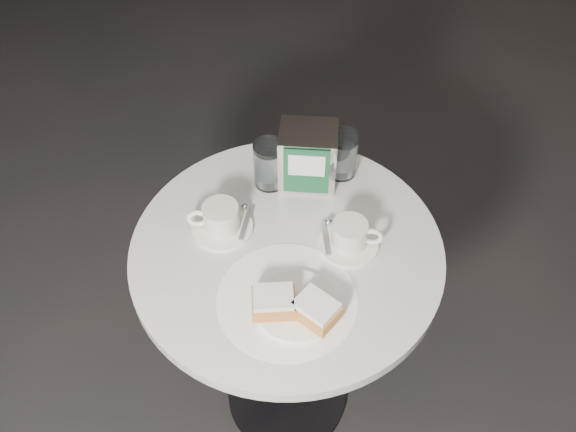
# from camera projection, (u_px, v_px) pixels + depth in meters

# --- Properties ---
(ground) EXTENTS (7.00, 7.00, 0.00)m
(ground) POSITION_uv_depth(u_px,v_px,m) (287.00, 395.00, 1.99)
(ground) COLOR black
(ground) RESTS_ON ground
(cafe_table) EXTENTS (0.70, 0.70, 0.74)m
(cafe_table) POSITION_uv_depth(u_px,v_px,m) (287.00, 297.00, 1.57)
(cafe_table) COLOR black
(cafe_table) RESTS_ON ground
(sugar_spill) EXTENTS (0.38, 0.38, 0.00)m
(sugar_spill) POSITION_uv_depth(u_px,v_px,m) (287.00, 299.00, 1.33)
(sugar_spill) COLOR white
(sugar_spill) RESTS_ON cafe_table
(beignet_plate) EXTENTS (0.20, 0.19, 0.06)m
(beignet_plate) POSITION_uv_depth(u_px,v_px,m) (295.00, 306.00, 1.30)
(beignet_plate) COLOR white
(beignet_plate) RESTS_ON cafe_table
(coffee_cup_left) EXTENTS (0.17, 0.17, 0.07)m
(coffee_cup_left) POSITION_uv_depth(u_px,v_px,m) (221.00, 220.00, 1.44)
(coffee_cup_left) COLOR white
(coffee_cup_left) RESTS_ON cafe_table
(coffee_cup_right) EXTENTS (0.14, 0.14, 0.07)m
(coffee_cup_right) POSITION_uv_depth(u_px,v_px,m) (350.00, 236.00, 1.41)
(coffee_cup_right) COLOR white
(coffee_cup_right) RESTS_ON cafe_table
(water_glass_left) EXTENTS (0.09, 0.09, 0.12)m
(water_glass_left) POSITION_uv_depth(u_px,v_px,m) (269.00, 165.00, 1.51)
(water_glass_left) COLOR silver
(water_glass_left) RESTS_ON cafe_table
(water_glass_right) EXTENTS (0.09, 0.09, 0.12)m
(water_glass_right) POSITION_uv_depth(u_px,v_px,m) (343.00, 155.00, 1.54)
(water_glass_right) COLOR silver
(water_glass_right) RESTS_ON cafe_table
(napkin_dispenser) EXTENTS (0.14, 0.12, 0.16)m
(napkin_dispenser) POSITION_uv_depth(u_px,v_px,m) (308.00, 157.00, 1.50)
(napkin_dispenser) COLOR silver
(napkin_dispenser) RESTS_ON cafe_table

